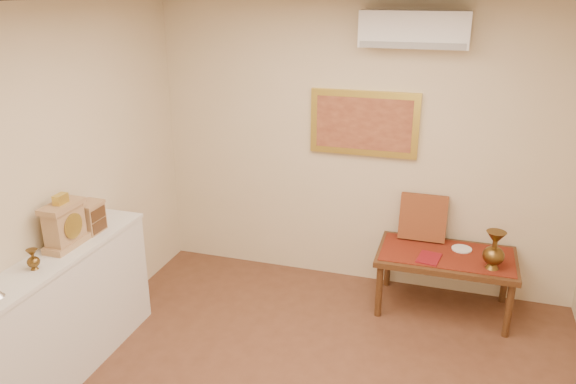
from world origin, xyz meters
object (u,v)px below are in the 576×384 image
at_px(brass_urn_tall, 495,246).
at_px(low_table, 446,261).
at_px(mantel_clock, 65,225).
at_px(display_ledge, 53,324).
at_px(wooden_chest, 91,217).

relative_size(brass_urn_tall, low_table, 0.34).
bearing_deg(mantel_clock, display_ledge, -88.64).
bearing_deg(brass_urn_tall, mantel_clock, -154.87).
relative_size(wooden_chest, low_table, 0.20).
xyz_separation_m(brass_urn_tall, mantel_clock, (-3.05, -1.43, 0.39)).
distance_m(display_ledge, low_table, 3.27).
distance_m(brass_urn_tall, display_ledge, 3.51).
height_order(mantel_clock, low_table, mantel_clock).
bearing_deg(display_ledge, wooden_chest, 89.43).
bearing_deg(display_ledge, low_table, 35.10).
distance_m(brass_urn_tall, mantel_clock, 3.40).
bearing_deg(brass_urn_tall, low_table, 155.81).
relative_size(display_ledge, mantel_clock, 4.93).
bearing_deg(display_ledge, brass_urn_tall, 29.34).
distance_m(brass_urn_tall, low_table, 0.49).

